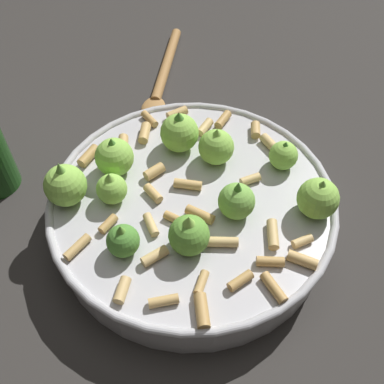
% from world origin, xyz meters
% --- Properties ---
extents(ground_plane, '(2.40, 2.40, 0.00)m').
position_xyz_m(ground_plane, '(0.00, 0.00, 0.00)').
color(ground_plane, '#2D2B28').
extents(cooking_pan, '(0.33, 0.33, 0.11)m').
position_xyz_m(cooking_pan, '(0.00, 0.00, 0.03)').
color(cooking_pan, '#B7B7BC').
rests_on(cooking_pan, ground).
extents(wooden_spoon, '(0.13, 0.22, 0.02)m').
position_xyz_m(wooden_spoon, '(0.21, -0.20, 0.01)').
color(wooden_spoon, '#9E703D').
rests_on(wooden_spoon, ground).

